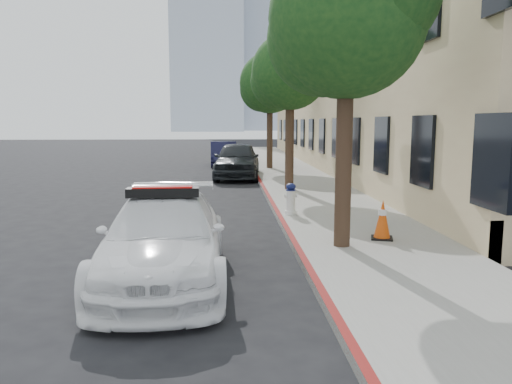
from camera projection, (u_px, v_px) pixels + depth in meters
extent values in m
plane|color=black|center=(194.00, 232.00, 11.20)|extent=(120.00, 120.00, 0.00)
cube|color=gray|center=(294.00, 178.00, 21.28)|extent=(3.20, 50.00, 0.15)
cube|color=maroon|center=(258.00, 178.00, 21.19)|extent=(0.12, 50.00, 0.15)
cube|color=#CCB082|center=(389.00, 72.00, 25.85)|extent=(8.00, 36.00, 10.00)
cube|color=#9EA8B7|center=(207.00, 11.00, 125.40)|extent=(18.00, 14.00, 60.00)
cube|color=#9EA8B7|center=(255.00, 53.00, 142.09)|extent=(14.00, 14.00, 44.00)
cylinder|color=black|center=(344.00, 158.00, 9.13)|extent=(0.30, 0.30, 3.30)
sphere|color=#113814|center=(347.00, 19.00, 8.79)|extent=(2.80, 2.80, 2.80)
sphere|color=#113814|center=(324.00, 39.00, 9.11)|extent=(2.10, 2.10, 2.10)
cylinder|color=black|center=(290.00, 143.00, 17.05)|extent=(0.30, 0.30, 3.19)
sphere|color=#113814|center=(290.00, 71.00, 16.71)|extent=(2.60, 2.60, 2.60)
sphere|color=#113814|center=(304.00, 58.00, 16.38)|extent=(2.08, 2.08, 2.08)
sphere|color=#113814|center=(279.00, 81.00, 17.03)|extent=(1.95, 1.95, 1.95)
cylinder|color=black|center=(270.00, 134.00, 24.94)|extent=(0.30, 0.30, 3.41)
sphere|color=#113814|center=(270.00, 83.00, 24.59)|extent=(3.00, 3.00, 3.00)
sphere|color=#113814|center=(279.00, 74.00, 24.26)|extent=(2.40, 2.40, 2.40)
sphere|color=#113814|center=(262.00, 89.00, 24.91)|extent=(2.25, 2.25, 2.25)
imported|color=white|center=(164.00, 238.00, 7.76)|extent=(2.02, 4.62, 1.32)
cube|color=black|center=(163.00, 192.00, 7.65)|extent=(1.11, 0.32, 0.14)
cube|color=#A50A07|center=(163.00, 188.00, 7.65)|extent=(0.91, 0.25, 0.06)
imported|color=black|center=(237.00, 160.00, 21.78)|extent=(2.23, 4.81, 1.60)
imported|color=black|center=(223.00, 154.00, 27.93)|extent=(1.58, 4.17, 1.36)
cylinder|color=white|center=(291.00, 212.00, 12.54)|extent=(0.30, 0.30, 0.09)
cylinder|color=white|center=(291.00, 200.00, 12.49)|extent=(0.23, 0.23, 0.52)
ellipsoid|color=navy|center=(291.00, 187.00, 12.44)|extent=(0.25, 0.25, 0.17)
cylinder|color=white|center=(291.00, 196.00, 12.48)|extent=(0.32, 0.10, 0.09)
cylinder|color=white|center=(291.00, 196.00, 12.48)|extent=(0.10, 0.17, 0.09)
cube|color=black|center=(382.00, 238.00, 9.90)|extent=(0.51, 0.51, 0.03)
cone|color=#DC4B0B|center=(383.00, 218.00, 9.84)|extent=(0.32, 0.32, 0.76)
cylinder|color=white|center=(383.00, 212.00, 9.83)|extent=(0.17, 0.17, 0.11)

